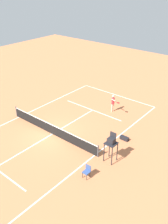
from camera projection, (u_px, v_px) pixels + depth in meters
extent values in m
plane|color=#D37A4C|center=(52.00, 134.00, 22.00)|extent=(60.00, 60.00, 0.00)
cube|color=white|center=(117.00, 95.00, 29.07)|extent=(9.33, 0.10, 0.01)
cube|color=white|center=(95.00, 155.00, 19.39)|extent=(0.10, 20.87, 0.01)
cube|color=white|center=(19.00, 117.00, 24.60)|extent=(0.10, 20.87, 0.01)
cube|color=white|center=(93.00, 110.00, 25.88)|extent=(7.00, 0.10, 0.01)
cube|color=white|center=(52.00, 134.00, 22.00)|extent=(0.10, 11.48, 0.01)
cylinder|color=#4C4C51|center=(98.00, 151.00, 18.97)|extent=(0.10, 0.10, 1.07)
cylinder|color=#4C4C51|center=(16.00, 111.00, 24.52)|extent=(0.10, 0.10, 1.07)
cube|color=black|center=(52.00, 130.00, 21.78)|extent=(9.93, 0.03, 0.91)
cube|color=white|center=(52.00, 125.00, 21.55)|extent=(9.93, 0.04, 0.06)
cylinder|color=beige|center=(113.00, 107.00, 25.50)|extent=(0.12, 0.12, 0.85)
cylinder|color=beige|center=(112.00, 108.00, 25.41)|extent=(0.12, 0.12, 0.85)
cylinder|color=red|center=(113.00, 101.00, 25.09)|extent=(0.28, 0.28, 0.66)
sphere|color=beige|center=(113.00, 96.00, 24.84)|extent=(0.24, 0.24, 0.24)
cylinder|color=beige|center=(114.00, 100.00, 25.16)|extent=(0.09, 0.09, 0.59)
cylinder|color=beige|center=(114.00, 100.00, 24.66)|extent=(0.59, 0.26, 0.09)
cylinder|color=black|center=(116.00, 102.00, 24.35)|extent=(0.26, 0.11, 0.04)
ellipsoid|color=red|center=(118.00, 103.00, 24.14)|extent=(0.39, 0.36, 0.04)
sphere|color=#CCE033|center=(113.00, 119.00, 24.25)|extent=(0.07, 0.07, 0.07)
cylinder|color=#232328|center=(112.00, 156.00, 18.03)|extent=(0.07, 0.07, 1.55)
cylinder|color=#232328|center=(104.00, 153.00, 18.43)|extent=(0.07, 0.07, 1.55)
cylinder|color=#232328|center=(117.00, 152.00, 18.51)|extent=(0.07, 0.07, 1.55)
cylinder|color=#232328|center=(109.00, 148.00, 18.90)|extent=(0.07, 0.07, 1.55)
cube|color=#232328|center=(111.00, 143.00, 18.08)|extent=(0.80, 0.80, 0.06)
cube|color=#232328|center=(111.00, 141.00, 17.97)|extent=(0.50, 0.44, 0.40)
cube|color=#232328|center=(113.00, 135.00, 17.94)|extent=(0.50, 0.06, 0.50)
cylinder|color=#262626|center=(87.00, 178.00, 16.94)|extent=(0.04, 0.04, 0.45)
cylinder|color=#262626|center=(83.00, 175.00, 17.13)|extent=(0.04, 0.04, 0.45)
cylinder|color=#262626|center=(90.00, 175.00, 17.17)|extent=(0.04, 0.04, 0.45)
cylinder|color=#262626|center=(86.00, 172.00, 17.37)|extent=(0.04, 0.04, 0.45)
cube|color=#38518C|center=(86.00, 172.00, 17.03)|extent=(0.44, 0.44, 0.06)
cube|color=#38518C|center=(88.00, 168.00, 17.06)|extent=(0.44, 0.04, 0.44)
cube|color=black|center=(124.00, 138.00, 21.15)|extent=(0.76, 0.32, 0.30)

